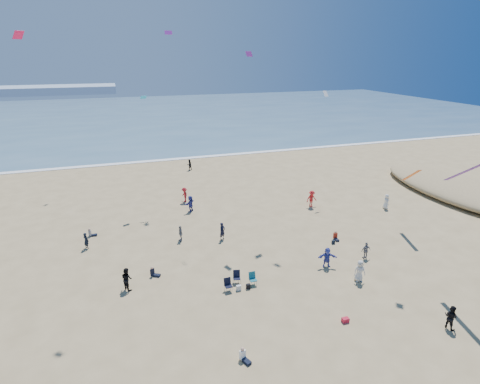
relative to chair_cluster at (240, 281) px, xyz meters
name	(u,v)px	position (x,y,z in m)	size (l,w,h in m)	color
ground	(250,363)	(-1.74, -7.31, -0.50)	(220.00, 220.00, 0.00)	tan
ocean	(138,115)	(-1.74, 87.69, -0.47)	(220.00, 100.00, 0.06)	#476B84
surf_line	(159,160)	(-1.74, 37.69, -0.46)	(220.00, 1.20, 0.08)	white
standing_flyers	(247,226)	(3.40, 8.07, 0.37)	(39.89, 40.37, 1.93)	gray
seated_group	(229,286)	(-0.92, -0.28, -0.08)	(22.89, 27.84, 0.84)	white
chair_cluster	(240,281)	(0.00, 0.00, 0.00)	(2.62, 1.48, 1.00)	black
white_tote	(239,288)	(-0.21, -0.44, -0.30)	(0.35, 0.20, 0.40)	silver
black_backpack	(248,286)	(0.53, -0.48, -0.31)	(0.30, 0.22, 0.38)	black
cooler	(345,320)	(5.36, -5.95, -0.35)	(0.45, 0.30, 0.30)	red
navy_bag	(333,242)	(10.34, 3.73, -0.33)	(0.28, 0.18, 0.34)	black
kites_aloft	(314,76)	(8.00, 5.16, 14.35)	(45.51, 45.88, 30.69)	#FF4927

